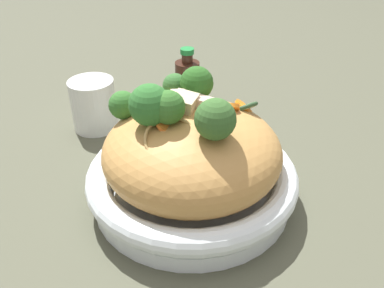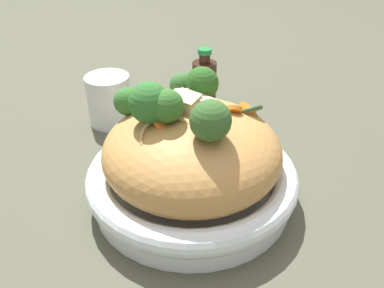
{
  "view_description": "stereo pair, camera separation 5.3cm",
  "coord_description": "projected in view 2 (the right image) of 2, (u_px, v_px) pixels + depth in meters",
  "views": [
    {
      "loc": [
        0.22,
        -0.39,
        0.37
      ],
      "look_at": [
        0.0,
        0.0,
        0.09
      ],
      "focal_mm": 38.09,
      "sensor_mm": 36.0,
      "label": 1
    },
    {
      "loc": [
        0.26,
        -0.36,
        0.37
      ],
      "look_at": [
        0.0,
        0.0,
        0.09
      ],
      "focal_mm": 38.09,
      "sensor_mm": 36.0,
      "label": 2
    }
  ],
  "objects": [
    {
      "name": "zucchini_slices",
      "position": [
        180.0,
        102.0,
        0.57
      ],
      "size": [
        0.19,
        0.11,
        0.04
      ],
      "color": "beige",
      "rests_on": "serving_bowl"
    },
    {
      "name": "soy_sauce_bottle",
      "position": [
        204.0,
        84.0,
        0.77
      ],
      "size": [
        0.05,
        0.05,
        0.12
      ],
      "color": "#381E14",
      "rests_on": "ground_plane"
    },
    {
      "name": "drinking_glass",
      "position": [
        109.0,
        100.0,
        0.73
      ],
      "size": [
        0.08,
        0.08,
        0.09
      ],
      "color": "silver",
      "rests_on": "ground_plane"
    },
    {
      "name": "chicken_chunks",
      "position": [
        183.0,
        104.0,
        0.52
      ],
      "size": [
        0.07,
        0.05,
        0.03
      ],
      "color": "beige",
      "rests_on": "serving_bowl"
    },
    {
      "name": "broccoli_florets",
      "position": [
        175.0,
        102.0,
        0.5
      ],
      "size": [
        0.2,
        0.16,
        0.08
      ],
      "color": "#A4B973",
      "rests_on": "serving_bowl"
    },
    {
      "name": "serving_bowl",
      "position": [
        192.0,
        181.0,
        0.56
      ],
      "size": [
        0.29,
        0.29,
        0.06
      ],
      "color": "white",
      "rests_on": "ground_plane"
    },
    {
      "name": "ground_plane",
      "position": [
        192.0,
        197.0,
        0.57
      ],
      "size": [
        3.0,
        3.0,
        0.0
      ],
      "primitive_type": "plane",
      "color": "#4D4F3D"
    },
    {
      "name": "carrot_coins",
      "position": [
        213.0,
        112.0,
        0.52
      ],
      "size": [
        0.09,
        0.15,
        0.04
      ],
      "color": "orange",
      "rests_on": "serving_bowl"
    },
    {
      "name": "noodle_heap",
      "position": [
        192.0,
        151.0,
        0.53
      ],
      "size": [
        0.23,
        0.23,
        0.12
      ],
      "color": "tan",
      "rests_on": "serving_bowl"
    }
  ]
}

